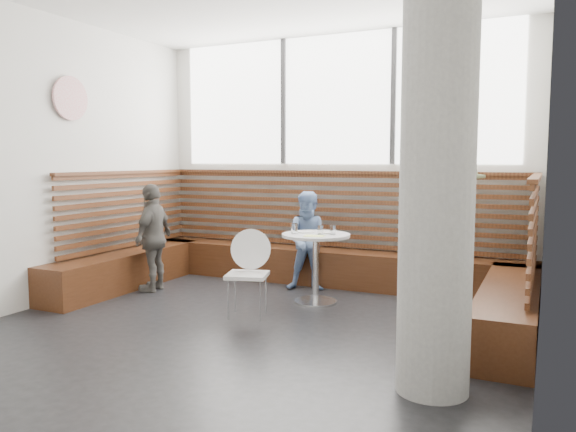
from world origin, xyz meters
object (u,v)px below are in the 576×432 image
at_px(concrete_column, 438,160).
at_px(child_left, 153,237).
at_px(adult_man, 452,237).
at_px(cafe_table, 316,253).
at_px(cafe_chair, 250,266).
at_px(child_back, 310,241).

distance_m(concrete_column, child_left, 4.13).
height_order(concrete_column, adult_man, concrete_column).
bearing_deg(cafe_table, cafe_chair, -119.26).
bearing_deg(adult_man, child_left, 99.52).
bearing_deg(cafe_chair, concrete_column, -45.63).
relative_size(concrete_column, cafe_table, 4.09).
height_order(concrete_column, child_left, concrete_column).
bearing_deg(child_left, cafe_chair, 63.85).
bearing_deg(concrete_column, cafe_chair, 150.90).
distance_m(concrete_column, child_back, 3.28).
relative_size(cafe_table, child_back, 0.64).
bearing_deg(concrete_column, cafe_table, 130.90).
relative_size(concrete_column, child_left, 2.44).
xyz_separation_m(cafe_table, adult_man, (1.46, 0.03, 0.26)).
xyz_separation_m(concrete_column, adult_man, (-0.18, 1.93, -0.78)).
distance_m(concrete_column, cafe_table, 2.72).
relative_size(child_back, child_left, 0.93).
bearing_deg(child_left, cafe_table, 88.01).
bearing_deg(cafe_table, child_left, -172.27).
relative_size(cafe_chair, child_left, 0.67).
xyz_separation_m(cafe_chair, child_back, (0.12, 1.30, 0.09)).
distance_m(adult_man, child_left, 3.51).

